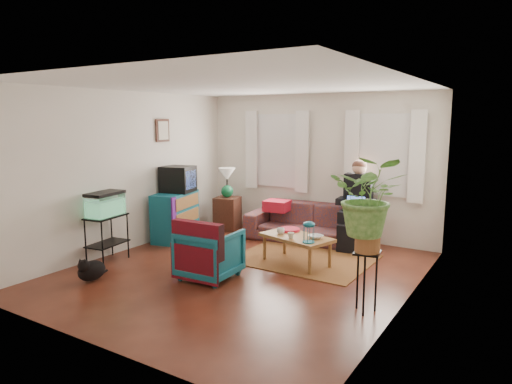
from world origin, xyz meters
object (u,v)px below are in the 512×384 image
Objects in this scene: dresser at (175,216)px; aquarium_stand at (107,239)px; side_table at (227,213)px; armchair at (210,251)px; plant_stand at (366,282)px; coffee_table at (296,250)px; sofa at (310,217)px.

aquarium_stand is (-0.01, -1.52, -0.07)m from dresser.
side_table is 0.90× the size of aquarium_stand.
armchair reaches higher than plant_stand.
side_table is at bearing -62.33° from armchair.
dresser is 1.34× the size of aquarium_stand.
aquarium_stand is at bearing -134.61° from coffee_table.
dresser is at bearing -38.69° from armchair.
side_table is 1.18m from dresser.
coffee_table is at bearing -30.11° from side_table.
plant_stand is (2.18, 0.02, -0.02)m from armchair.
coffee_table is (2.49, -0.12, -0.21)m from dresser.
armchair is 1.37m from coffee_table.
side_table is 0.86× the size of armchair.
dresser reaches higher than aquarium_stand.
sofa is 1.38m from coffee_table.
plant_stand is at bearing -30.61° from dresser.
aquarium_stand is 1.01× the size of plant_stand.
armchair is at bearing 0.09° from aquarium_stand.
plant_stand is at bearing -4.21° from aquarium_stand.
side_table is at bearing 146.53° from plant_stand.
armchair is at bearing -179.47° from plant_stand.
side_table is 4.30m from plant_stand.
plant_stand is at bearing -58.39° from sofa.
sofa is 3.20× the size of plant_stand.
dresser is 4.12m from plant_stand.
coffee_table is (0.74, 1.14, -0.15)m from armchair.
side_table is 0.91× the size of plant_stand.
dresser is 1.52m from aquarium_stand.
sofa is at bearing 122.60° from coffee_table.
armchair is at bearing -106.82° from coffee_table.
side_table is at bearing 74.22° from aquarium_stand.
aquarium_stand is 0.68× the size of coffee_table.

